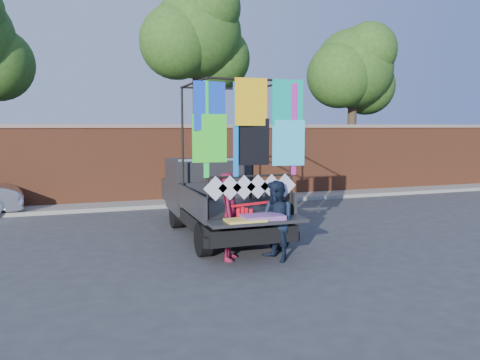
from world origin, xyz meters
name	(u,v)px	position (x,y,z in m)	size (l,w,h in m)	color
ground	(248,253)	(0.00, 0.00, 0.00)	(90.00, 90.00, 0.00)	#38383A
brick_wall	(178,162)	(0.00, 7.00, 1.33)	(30.00, 0.45, 2.61)	brown
curb	(183,202)	(0.00, 6.30, 0.06)	(30.00, 1.20, 0.12)	gray
tree_mid	(198,38)	(1.02, 8.12, 5.70)	(4.20, 3.30, 7.73)	#38281C
tree_right	(355,71)	(7.52, 8.12, 4.75)	(4.20, 3.30, 6.62)	#38281C
pickup_truck	(213,196)	(-0.11, 2.23, 0.86)	(2.16, 5.43, 3.42)	black
woman	(230,216)	(-0.48, -0.29, 0.84)	(0.61, 0.40, 1.68)	maroon
man	(277,221)	(0.32, -0.67, 0.76)	(0.74, 0.58, 1.53)	#131E31
streamer_bundle	(248,214)	(-0.18, -0.49, 0.89)	(0.94, 0.31, 0.66)	#FF0D1A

